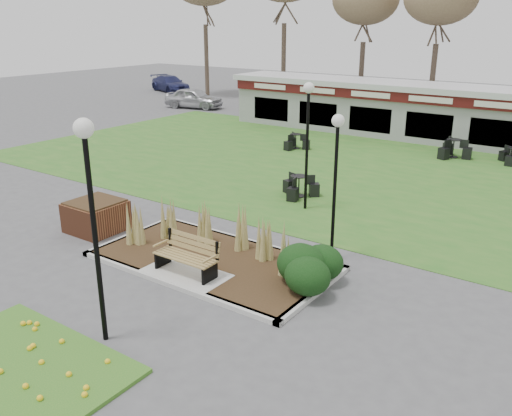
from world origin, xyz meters
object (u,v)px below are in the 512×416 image
Objects in this scene: lamp_post_near_right at (336,156)px; brick_planter at (96,216)px; car_silver at (194,98)px; food_pavilion at (439,113)px; lamp_post_near_left at (89,184)px; lamp_post_mid_left at (308,118)px; bistro_set_c at (299,189)px; park_bench at (188,255)px; car_black at (350,101)px; bistro_set_d at (453,151)px; car_blue at (170,84)px; bistro_set_a at (296,144)px.

brick_planter is at bearing -162.29° from lamp_post_near_right.
car_silver is at bearing 138.97° from lamp_post_near_right.
food_pavilion is 22.90m from lamp_post_near_left.
food_pavilion is at bearing 89.27° from lamp_post_mid_left.
lamp_post_mid_left reaches higher than bistro_set_c.
bistro_set_c is at bearing 98.22° from park_bench.
brick_planter is 7.34m from lamp_post_mid_left.
lamp_post_mid_left is (-0.70, 9.25, -0.18)m from lamp_post_near_left.
car_black reaches higher than car_silver.
car_silver is at bearing 130.89° from park_bench.
car_black is at bearing 136.24° from bistro_set_d.
food_pavilion reaches higher than car_silver.
bistro_set_d is (1.32, 19.45, -2.98)m from lamp_post_near_left.
lamp_post_near_right is 6.07m from bistro_set_c.
lamp_post_near_right is at bearing -50.15° from lamp_post_mid_left.
lamp_post_near_left is 1.06× the size of lamp_post_mid_left.
lamp_post_near_right is at bearing 17.71° from brick_planter.
car_blue is (-21.60, 26.00, 0.21)m from brick_planter.
brick_planter is 7.62m from lamp_post_near_right.
bistro_set_c is at bearing -107.91° from car_blue.
car_silver is (-17.97, 1.04, -0.75)m from food_pavilion.
car_blue is (-27.85, 10.41, 0.38)m from bistro_set_d.
lamp_post_near_left is (0.53, -3.11, 2.69)m from park_bench.
brick_planter is 33.80m from car_blue.
car_silver is at bearing 112.68° from car_black.
bistro_set_a is (-5.11, 13.71, -0.32)m from park_bench.
car_silver is 0.89× the size of car_blue.
lamp_post_near_left is 0.98× the size of car_black.
brick_planter is 0.33× the size of car_black.
bistro_set_a is 14.66m from car_silver.
car_silver is 0.92× the size of car_black.
lamp_post_near_left reaches higher than food_pavilion.
car_silver reaches higher than park_bench.
car_silver is at bearing 141.24° from bistro_set_c.
bistro_set_c is 31.74m from car_blue.
bistro_set_a is (-4.94, 7.57, -2.84)m from lamp_post_mid_left.
bistro_set_d is 0.35× the size of car_black.
brick_planter reaches higher than bistro_set_a.
car_blue is (-25.83, 20.61, -2.41)m from lamp_post_mid_left.
lamp_post_near_right is at bearing -109.66° from car_blue.
park_bench is at bearing -88.40° from lamp_post_mid_left.
lamp_post_mid_left is at bearing 129.85° from lamp_post_near_right.
bistro_set_c is 0.90× the size of bistro_set_d.
brick_planter is 0.38× the size of lamp_post_near_right.
lamp_post_near_right is at bearing 49.84° from park_bench.
food_pavilion reaches higher than bistro_set_d.
lamp_post_mid_left is 1.00× the size of car_silver.
park_bench reaches higher than bistro_set_a.
brick_planter is at bearing 170.31° from park_bench.
car_silver is (-20.46, 17.80, -2.14)m from lamp_post_near_right.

